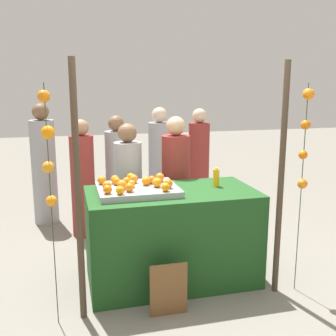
{
  "coord_description": "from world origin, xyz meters",
  "views": [
    {
      "loc": [
        -0.99,
        -3.71,
        1.98
      ],
      "look_at": [
        0.0,
        0.15,
        1.14
      ],
      "focal_mm": 43.3,
      "sensor_mm": 36.0,
      "label": 1
    }
  ],
  "objects": [
    {
      "name": "ground_plane",
      "position": [
        0.0,
        0.0,
        0.0
      ],
      "size": [
        24.0,
        24.0,
        0.0
      ],
      "primitive_type": "plane",
      "color": "gray"
    },
    {
      "name": "stall_counter",
      "position": [
        0.0,
        0.0,
        0.47
      ],
      "size": [
        1.66,
        0.87,
        0.94
      ],
      "primitive_type": "cube",
      "color": "#1E4C1E",
      "rests_on": "ground_plane"
    },
    {
      "name": "orange_tray",
      "position": [
        -0.34,
        0.03,
        0.97
      ],
      "size": [
        0.77,
        0.62,
        0.06
      ],
      "primitive_type": "cube",
      "color": "#9EA0A5",
      "rests_on": "stall_counter"
    },
    {
      "name": "orange_0",
      "position": [
        -0.18,
        0.11,
        1.04
      ],
      "size": [
        0.08,
        0.08,
        0.08
      ],
      "primitive_type": "sphere",
      "color": "orange",
      "rests_on": "orange_tray"
    },
    {
      "name": "orange_1",
      "position": [
        -0.53,
        0.2,
        1.04
      ],
      "size": [
        0.08,
        0.08,
        0.08
      ],
      "primitive_type": "sphere",
      "color": "orange",
      "rests_on": "orange_tray"
    },
    {
      "name": "orange_2",
      "position": [
        -0.44,
        -0.15,
        1.04
      ],
      "size": [
        0.08,
        0.08,
        0.08
      ],
      "primitive_type": "sphere",
      "color": "orange",
      "rests_on": "orange_tray"
    },
    {
      "name": "orange_3",
      "position": [
        -0.06,
        -0.11,
        1.04
      ],
      "size": [
        0.09,
        0.09,
        0.09
      ],
      "primitive_type": "sphere",
      "color": "orange",
      "rests_on": "orange_tray"
    },
    {
      "name": "orange_4",
      "position": [
        -0.08,
        0.16,
        1.04
      ],
      "size": [
        0.09,
        0.09,
        0.09
      ],
      "primitive_type": "sphere",
      "color": "orange",
      "rests_on": "orange_tray"
    },
    {
      "name": "orange_5",
      "position": [
        -0.52,
        0.13,
        1.04
      ],
      "size": [
        0.07,
        0.07,
        0.07
      ],
      "primitive_type": "sphere",
      "color": "orange",
      "rests_on": "orange_tray"
    },
    {
      "name": "orange_6",
      "position": [
        -0.43,
        0.07,
        1.04
      ],
      "size": [
        0.09,
        0.09,
        0.09
      ],
      "primitive_type": "sphere",
      "color": "orange",
      "rests_on": "orange_tray"
    },
    {
      "name": "orange_7",
      "position": [
        -0.25,
        0.05,
        1.04
      ],
      "size": [
        0.08,
        0.08,
        0.08
      ],
      "primitive_type": "sphere",
      "color": "orange",
      "rests_on": "orange_tray"
    },
    {
      "name": "orange_8",
      "position": [
        -0.12,
        -0.22,
        1.04
      ],
      "size": [
        0.08,
        0.08,
        0.08
      ],
      "primitive_type": "sphere",
      "color": "orange",
      "rests_on": "orange_tray"
    },
    {
      "name": "orange_9",
      "position": [
        -0.54,
        -0.22,
        1.04
      ],
      "size": [
        0.08,
        0.08,
        0.08
      ],
      "primitive_type": "sphere",
      "color": "orange",
      "rests_on": "orange_tray"
    },
    {
      "name": "orange_10",
      "position": [
        -0.66,
        0.2,
        1.04
      ],
      "size": [
        0.08,
        0.08,
        0.08
      ],
      "primitive_type": "sphere",
      "color": "orange",
      "rests_on": "orange_tray"
    },
    {
      "name": "orange_11",
      "position": [
        -0.4,
        0.0,
        1.03
      ],
      "size": [
        0.07,
        0.07,
        0.07
      ],
      "primitive_type": "sphere",
      "color": "orange",
      "rests_on": "orange_tray"
    },
    {
      "name": "orange_12",
      "position": [
        -0.64,
        -0.17,
        1.04
      ],
      "size": [
        0.08,
        0.08,
        0.08
      ],
      "primitive_type": "sphere",
      "color": "orange",
      "rests_on": "orange_tray"
    },
    {
      "name": "orange_13",
      "position": [
        -0.63,
        -0.03,
        1.04
      ],
      "size": [
        0.09,
        0.09,
        0.09
      ],
      "primitive_type": "sphere",
      "color": "orange",
      "rests_on": "orange_tray"
    },
    {
      "name": "orange_14",
      "position": [
        -0.16,
        -0.04,
        1.04
      ],
      "size": [
        0.09,
        0.09,
        0.09
      ],
      "primitive_type": "sphere",
      "color": "orange",
      "rests_on": "orange_tray"
    },
    {
      "name": "orange_15",
      "position": [
        -0.5,
        -0.04,
        1.04
      ],
      "size": [
        0.09,
        0.09,
        0.09
      ],
      "primitive_type": "sphere",
      "color": "orange",
      "rests_on": "orange_tray"
    },
    {
      "name": "orange_16",
      "position": [
        -0.35,
        0.17,
        1.04
      ],
      "size": [
        0.09,
        0.09,
        0.09
      ],
      "primitive_type": "sphere",
      "color": "orange",
      "rests_on": "orange_tray"
    },
    {
      "name": "orange_17",
      "position": [
        -0.36,
        0.28,
        1.04
      ],
      "size": [
        0.08,
        0.08,
        0.08
      ],
      "primitive_type": "sphere",
      "color": "orange",
      "rests_on": "orange_tray"
    },
    {
      "name": "juice_bottle",
      "position": [
        0.49,
        0.07,
        1.03
      ],
      "size": [
        0.06,
        0.06,
        0.19
      ],
      "color": "#F7A615",
      "rests_on": "stall_counter"
    },
    {
      "name": "chalkboard_sign",
      "position": [
        -0.19,
        -0.62,
        0.23
      ],
      "size": [
        0.33,
        0.03,
        0.49
      ],
      "color": "brown",
      "rests_on": "ground_plane"
    },
    {
      "name": "vendor_left",
      "position": [
        -0.33,
        0.68,
        0.72
      ],
      "size": [
        0.31,
        0.31,
        1.54
      ],
      "color": "#99999E",
      "rests_on": "ground_plane"
    },
    {
      "name": "vendor_right",
      "position": [
        0.23,
        0.69,
        0.75
      ],
      "size": [
        0.32,
        0.32,
        1.61
      ],
      "color": "maroon",
      "rests_on": "ground_plane"
    },
    {
      "name": "crowd_person_0",
      "position": [
        0.98,
        2.09,
        0.75
      ],
      "size": [
        0.32,
        0.32,
        1.6
      ],
      "color": "maroon",
      "rests_on": "ground_plane"
    },
    {
      "name": "crowd_person_1",
      "position": [
        0.34,
        1.98,
        0.76
      ],
      "size": [
        0.33,
        0.33,
        1.64
      ],
      "color": "#99999E",
      "rests_on": "ground_plane"
    },
    {
      "name": "crowd_person_2",
      "position": [
        -0.33,
        1.66,
        0.72
      ],
      "size": [
        0.31,
        0.31,
        1.56
      ],
      "color": "#99999E",
      "rests_on": "ground_plane"
    },
    {
      "name": "crowd_person_3",
      "position": [
        -0.8,
        1.49,
        0.71
      ],
      "size": [
        0.31,
        0.31,
        1.53
      ],
      "color": "maroon",
      "rests_on": "ground_plane"
    },
    {
      "name": "crowd_person_4",
      "position": [
        -1.3,
        2.14,
        0.79
      ],
      "size": [
        0.34,
        0.34,
        1.7
      ],
      "color": "#99999E",
      "rests_on": "ground_plane"
    },
    {
      "name": "canopy_post_left",
      "position": [
        -0.91,
        -0.47,
        1.09
      ],
      "size": [
        0.06,
        0.06,
        2.17
      ],
      "primitive_type": "cylinder",
      "color": "#473828",
      "rests_on": "ground_plane"
    },
    {
      "name": "canopy_post_right",
      "position": [
        0.91,
        -0.47,
        1.09
      ],
      "size": [
        0.06,
        0.06,
        2.17
      ],
      "primitive_type": "cylinder",
      "color": "#473828",
      "rests_on": "ground_plane"
    },
    {
      "name": "garland_strand_left",
      "position": [
        -1.12,
        -0.5,
        1.49
      ],
      "size": [
        0.11,
        0.11,
        1.98
      ],
      "color": "#2D4C23",
      "rests_on": "ground_plane"
    },
    {
      "name": "garland_strand_right",
      "position": [
        1.12,
        -0.49,
        1.49
      ],
      "size": [
        0.1,
        0.1,
        1.98
      ],
      "color": "#2D4C23",
      "rests_on": "ground_plane"
    }
  ]
}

